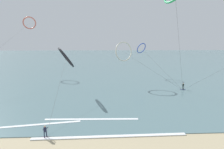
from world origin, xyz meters
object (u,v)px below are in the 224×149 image
Objects in this scene: surfer_crimson at (45,133)px; kite_ivory at (124,52)px; surfer_navy at (183,87)px; kite_charcoal at (66,58)px; kite_cobalt at (141,48)px; kite_coral at (29,23)px.

kite_ivory is at bearing 19.25° from surfer_crimson.
surfer_navy is at bearing -7.76° from surfer_crimson.
kite_cobalt reaches higher than kite_charcoal.
surfer_crimson is at bearing 28.30° from kite_cobalt.
surfer_navy is 20.55m from kite_cobalt.
kite_coral is 38.53m from kite_ivory.
kite_cobalt is (19.92, 37.27, 8.91)m from surfer_crimson.
kite_coral is (-46.63, 24.42, 17.62)m from surfer_navy.
kite_cobalt is 41.12m from kite_coral.
kite_ivory is (-14.42, 5.38, 8.45)m from surfer_navy.
kite_coral is at bearing -44.02° from kite_cobalt.
surfer_navy is (27.05, 20.13, 0.08)m from surfer_crimson.
surfer_crimson is 1.00× the size of surfer_navy.
kite_coral is 2.68× the size of kite_ivory.
surfer_crimson is 19.22m from kite_charcoal.
kite_coral reaches higher than kite_cobalt.
kite_cobalt is at bearing 147.61° from kite_coral.
surfer_crimson is at bearing 161.97° from kite_charcoal.
surfer_crimson is 0.08× the size of kite_charcoal.
kite_ivory reaches higher than kite_charcoal.
kite_charcoal is at bearing 48.64° from surfer_crimson.
kite_coral is at bearing -176.92° from surfer_navy.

